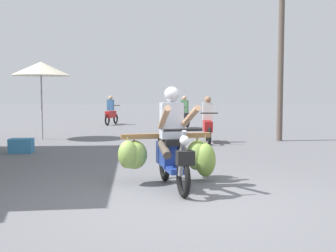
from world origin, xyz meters
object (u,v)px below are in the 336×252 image
produce_crate (21,146)px  motorbike_main_loaded (173,151)px  motorbike_distant_ahead_left (111,113)px  motorbike_distant_ahead_right (208,124)px  market_umbrella_near_shop (41,69)px  utility_pole (281,58)px  motorbike_distant_far_ahead (184,115)px

produce_crate → motorbike_main_loaded: bearing=-49.1°
motorbike_distant_ahead_left → motorbike_distant_ahead_right: same height
market_umbrella_near_shop → utility_pole: utility_pole is taller
motorbike_main_loaded → utility_pole: bearing=57.8°
motorbike_distant_ahead_left → utility_pole: (5.68, -7.58, 2.00)m
motorbike_distant_ahead_left → utility_pole: utility_pole is taller
motorbike_distant_ahead_right → market_umbrella_near_shop: bearing=165.4°
motorbike_distant_ahead_right → motorbike_distant_far_ahead: bearing=90.8°
produce_crate → utility_pole: bearing=16.6°
motorbike_distant_ahead_left → produce_crate: 9.93m
motorbike_distant_ahead_left → motorbike_distant_far_ahead: bearing=-35.8°
motorbike_main_loaded → motorbike_distant_ahead_left: (-1.77, 13.77, 0.02)m
motorbike_distant_ahead_left → produce_crate: bearing=-99.8°
motorbike_distant_ahead_left → utility_pole: 9.68m
motorbike_distant_ahead_left → motorbike_distant_far_ahead: (3.27, -2.36, 0.00)m
market_umbrella_near_shop → produce_crate: (0.17, -3.24, -2.10)m
motorbike_distant_ahead_left → motorbike_distant_far_ahead: same height
motorbike_distant_ahead_right → produce_crate: motorbike_distant_ahead_right is taller
motorbike_main_loaded → produce_crate: (-3.46, 3.99, -0.36)m
motorbike_distant_ahead_right → utility_pole: size_ratio=0.31×
motorbike_distant_far_ahead → market_umbrella_near_shop: bearing=-140.8°
utility_pole → motorbike_distant_far_ahead: bearing=114.8°
motorbike_distant_far_ahead → market_umbrella_near_shop: market_umbrella_near_shop is taller
motorbike_distant_ahead_right → motorbike_distant_far_ahead: same height
motorbike_distant_far_ahead → utility_pole: utility_pole is taller
market_umbrella_near_shop → utility_pole: size_ratio=0.49×
market_umbrella_near_shop → motorbike_main_loaded: bearing=-63.4°
motorbike_distant_ahead_right → produce_crate: (-5.03, -1.89, -0.39)m
motorbike_distant_far_ahead → motorbike_distant_ahead_left: bearing=144.2°
motorbike_distant_ahead_right → produce_crate: bearing=-159.4°
motorbike_distant_ahead_left → produce_crate: motorbike_distant_ahead_left is taller
produce_crate → utility_pole: size_ratio=0.11×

